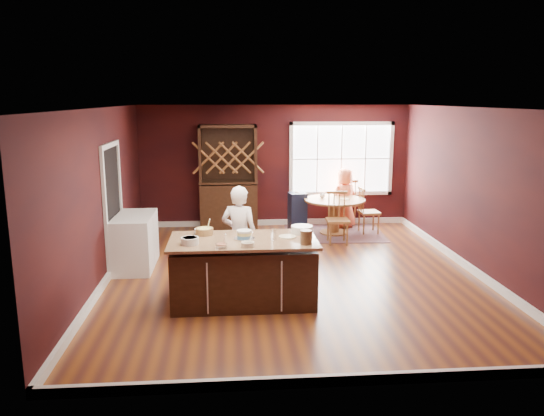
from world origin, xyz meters
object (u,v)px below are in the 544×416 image
at_px(high_chair, 297,211).
at_px(toddler, 297,194).
at_px(layer_cake, 244,235).
at_px(chair_north, 345,202).
at_px(hutch, 228,178).
at_px(dryer, 138,237).
at_px(chair_east, 369,210).
at_px(baker, 239,236).
at_px(dining_table, 334,209).
at_px(seated_woman, 345,198).
at_px(washer, 132,246).
at_px(chair_south, 338,218).
at_px(kitchen_island, 244,272).

bearing_deg(high_chair, toddler, 80.13).
xyz_separation_m(layer_cake, chair_north, (2.41, 4.45, -0.44)).
bearing_deg(hutch, dryer, -124.73).
bearing_deg(layer_cake, chair_east, 53.08).
distance_m(baker, toddler, 3.59).
relative_size(chair_north, dryer, 1.19).
xyz_separation_m(dining_table, high_chair, (-0.75, 0.32, -0.10)).
bearing_deg(hutch, seated_woman, -2.75).
height_order(layer_cake, hutch, hutch).
bearing_deg(washer, high_chair, 40.32).
xyz_separation_m(chair_south, dryer, (-3.74, -0.88, -0.07)).
bearing_deg(chair_south, chair_north, 75.00).
bearing_deg(chair_north, layer_cake, 49.31).
height_order(seated_woman, washer, seated_woman).
xyz_separation_m(layer_cake, chair_east, (2.77, 3.69, -0.48)).
distance_m(chair_north, seated_woman, 0.28).
bearing_deg(chair_east, dryer, 105.87).
relative_size(layer_cake, high_chair, 0.34).
height_order(kitchen_island, dining_table, kitchen_island).
bearing_deg(washer, chair_east, 26.58).
relative_size(chair_north, hutch, 0.47).
xyz_separation_m(chair_south, washer, (-3.74, -1.52, -0.06)).
height_order(layer_cake, toddler, layer_cake).
distance_m(seated_woman, dryer, 4.70).
distance_m(chair_north, dryer, 4.86).
bearing_deg(washer, dryer, 90.00).
distance_m(dining_table, layer_cake, 4.23).
relative_size(toddler, dryer, 0.29).
xyz_separation_m(kitchen_island, toddler, (1.28, 4.06, 0.37)).
relative_size(chair_north, seated_woman, 0.81).
distance_m(chair_east, washer, 5.12).
distance_m(dining_table, chair_east, 0.75).
relative_size(chair_north, high_chair, 1.23).
distance_m(high_chair, washer, 4.04).
height_order(layer_cake, high_chair, layer_cake).
relative_size(chair_east, seated_woman, 0.75).
relative_size(chair_south, high_chair, 1.19).
bearing_deg(high_chair, dryer, -155.58).
bearing_deg(washer, layer_cake, -37.60).
bearing_deg(washer, baker, -21.40).
xyz_separation_m(baker, chair_north, (2.46, 3.74, -0.24)).
relative_size(dining_table, seated_woman, 0.96).
height_order(seated_woman, toddler, seated_woman).
relative_size(baker, hutch, 0.68).
bearing_deg(chair_south, seated_woman, 74.37).
distance_m(chair_east, seated_woman, 0.69).
distance_m(chair_north, toddler, 1.24).
height_order(toddler, dryer, toddler).
bearing_deg(high_chair, baker, -120.05).
bearing_deg(seated_woman, dryer, 2.75).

